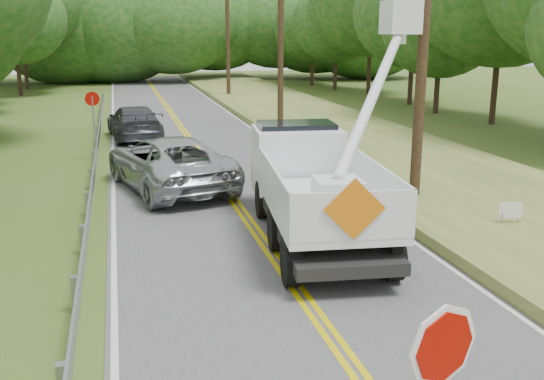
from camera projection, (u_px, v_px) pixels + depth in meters
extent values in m
cube|color=#474749|center=(216.00, 175.00, 21.26)|extent=(7.20, 96.00, 0.02)
cube|color=#DBC306|center=(213.00, 175.00, 21.23)|extent=(0.12, 96.00, 0.00)
cube|color=#DBC306|center=(218.00, 175.00, 21.28)|extent=(0.12, 96.00, 0.00)
cube|color=silver|center=(113.00, 181.00, 20.44)|extent=(0.12, 96.00, 0.00)
cube|color=silver|center=(310.00, 169.00, 22.08)|extent=(0.12, 96.00, 0.00)
cube|color=gray|center=(75.00, 295.00, 10.82)|extent=(0.12, 0.14, 0.70)
cube|color=gray|center=(83.00, 240.00, 13.63)|extent=(0.12, 0.14, 0.70)
cube|color=gray|center=(88.00, 204.00, 16.45)|extent=(0.12, 0.14, 0.70)
cube|color=gray|center=(91.00, 179.00, 19.26)|extent=(0.12, 0.14, 0.70)
cube|color=gray|center=(94.00, 160.00, 22.08)|extent=(0.12, 0.14, 0.70)
cube|color=gray|center=(96.00, 145.00, 24.89)|extent=(0.12, 0.14, 0.70)
cube|color=gray|center=(98.00, 134.00, 27.71)|extent=(0.12, 0.14, 0.70)
cube|color=gray|center=(99.00, 124.00, 30.52)|extent=(0.12, 0.14, 0.70)
cube|color=gray|center=(100.00, 116.00, 33.33)|extent=(0.12, 0.14, 0.70)
cube|color=gray|center=(101.00, 110.00, 36.15)|extent=(0.12, 0.14, 0.70)
cube|color=gray|center=(102.00, 104.00, 38.96)|extent=(0.12, 0.14, 0.70)
cube|color=gray|center=(103.00, 99.00, 41.78)|extent=(0.12, 0.14, 0.70)
cube|color=gray|center=(96.00, 159.00, 21.10)|extent=(0.05, 48.00, 0.34)
cylinder|color=black|center=(424.00, 26.00, 16.50)|extent=(0.30, 0.30, 10.00)
cylinder|color=black|center=(281.00, 28.00, 30.57)|extent=(0.30, 0.30, 10.00)
cylinder|color=black|center=(228.00, 29.00, 44.64)|extent=(0.30, 0.30, 10.00)
cube|color=#4C662C|center=(403.00, 161.00, 22.91)|extent=(7.00, 96.00, 0.30)
cylinder|color=#332319|center=(19.00, 74.00, 46.91)|extent=(0.32, 0.32, 3.35)
ellipsoid|color=#144211|center=(13.00, 18.00, 45.87)|extent=(7.82, 7.82, 6.88)
cylinder|color=#332319|center=(25.00, 64.00, 51.95)|extent=(0.32, 0.32, 4.30)
cylinder|color=#332319|center=(495.00, 84.00, 32.38)|extent=(0.32, 0.32, 4.26)
cylinder|color=#332319|center=(437.00, 88.00, 36.85)|extent=(0.32, 0.32, 3.02)
ellipsoid|color=#144211|center=(441.00, 25.00, 35.92)|extent=(7.05, 7.05, 6.20)
cylinder|color=#332319|center=(411.00, 79.00, 41.22)|extent=(0.32, 0.32, 3.46)
ellipsoid|color=#144211|center=(414.00, 14.00, 40.15)|extent=(8.08, 8.08, 7.11)
cylinder|color=#332319|center=(369.00, 68.00, 47.92)|extent=(0.32, 0.32, 4.10)
ellipsoid|color=#144211|center=(372.00, 1.00, 46.66)|extent=(9.57, 9.57, 8.42)
cylinder|color=#332319|center=(335.00, 71.00, 51.54)|extent=(0.32, 0.32, 3.20)
ellipsoid|color=#144211|center=(336.00, 23.00, 50.55)|extent=(7.47, 7.47, 6.58)
cylinder|color=#332319|center=(312.00, 69.00, 55.89)|extent=(0.32, 0.32, 3.03)
ellipsoid|color=#144211|center=(313.00, 27.00, 54.95)|extent=(7.06, 7.06, 6.21)
ellipsoid|color=#144211|center=(14.00, 24.00, 57.59)|extent=(11.02, 8.26, 8.26)
ellipsoid|color=#144211|center=(67.00, 24.00, 57.92)|extent=(15.32, 11.49, 11.49)
ellipsoid|color=#144211|center=(114.00, 24.00, 58.70)|extent=(15.17, 11.38, 11.38)
ellipsoid|color=#144211|center=(173.00, 24.00, 58.36)|extent=(12.66, 9.50, 9.50)
ellipsoid|color=#144211|center=(215.00, 24.00, 62.63)|extent=(12.49, 9.37, 9.37)
ellipsoid|color=#144211|center=(278.00, 24.00, 63.40)|extent=(11.97, 8.98, 8.98)
ellipsoid|color=#144211|center=(316.00, 24.00, 63.49)|extent=(13.39, 10.04, 10.04)
ellipsoid|color=#144211|center=(366.00, 24.00, 62.72)|extent=(14.85, 11.14, 11.14)
cylinder|color=#970800|center=(443.00, 346.00, 4.74)|extent=(0.68, 0.22, 0.70)
cylinder|color=black|center=(291.00, 261.00, 11.94)|extent=(0.41, 1.01, 0.98)
cylinder|color=black|center=(392.00, 256.00, 12.21)|extent=(0.41, 1.01, 0.98)
cylinder|color=black|center=(276.00, 229.00, 13.90)|extent=(0.41, 1.01, 0.98)
cylinder|color=black|center=(363.00, 225.00, 14.17)|extent=(0.41, 1.01, 0.98)
cylinder|color=black|center=(262.00, 199.00, 16.36)|extent=(0.41, 1.01, 0.98)
cylinder|color=black|center=(337.00, 196.00, 16.63)|extent=(0.41, 1.01, 0.98)
cube|color=black|center=(317.00, 220.00, 14.32)|extent=(2.86, 6.75, 0.26)
cube|color=white|center=(325.00, 208.00, 13.50)|extent=(2.86, 4.94, 0.23)
cube|color=white|center=(273.00, 187.00, 13.22)|extent=(0.58, 4.68, 0.92)
cube|color=white|center=(376.00, 183.00, 13.52)|extent=(0.58, 4.68, 0.92)
cube|color=white|center=(353.00, 216.00, 11.13)|extent=(2.35, 0.32, 0.92)
cube|color=white|center=(297.00, 162.00, 16.76)|extent=(2.50, 2.19, 1.84)
cube|color=black|center=(296.00, 136.00, 16.79)|extent=(2.18, 1.55, 0.77)
cube|color=white|center=(337.00, 199.00, 12.29)|extent=(1.02, 1.02, 0.82)
cube|color=white|center=(401.00, 17.00, 16.28)|extent=(0.87, 0.87, 0.87)
cube|color=orange|center=(355.00, 209.00, 11.03)|extent=(1.15, 0.17, 1.16)
imported|color=#AAADB1|center=(169.00, 162.00, 19.26)|extent=(4.13, 6.50, 1.67)
imported|color=#3A3D42|center=(134.00, 122.00, 28.21)|extent=(2.62, 5.41, 1.52)
cylinder|color=gray|center=(94.00, 129.00, 23.29)|extent=(0.06, 0.06, 2.50)
cylinder|color=#970800|center=(92.00, 99.00, 23.01)|extent=(0.56, 0.13, 0.57)
cube|color=white|center=(511.00, 210.00, 14.97)|extent=(0.55, 0.18, 0.39)
cylinder|color=gray|center=(501.00, 224.00, 15.00)|extent=(0.02, 0.02, 0.56)
cylinder|color=gray|center=(517.00, 223.00, 15.11)|extent=(0.02, 0.02, 0.56)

